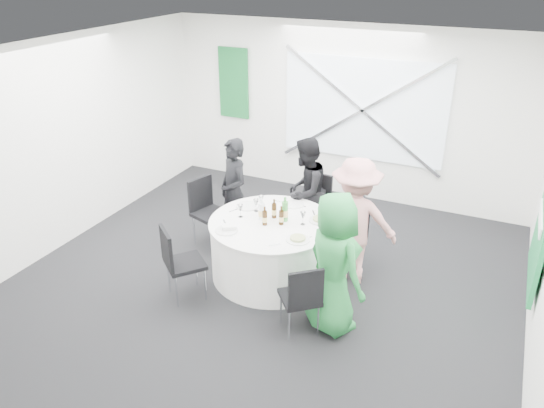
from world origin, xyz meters
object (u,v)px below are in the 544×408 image
at_px(chair_front_right, 302,295).
at_px(person_woman_pink, 354,221).
at_px(banquet_table, 272,248).
at_px(chair_back_right, 352,226).
at_px(person_man_back_left, 234,192).
at_px(person_woman_green, 334,264).
at_px(clear_water_bottle, 262,211).
at_px(chair_front_left, 178,258).
at_px(chair_back, 314,203).
at_px(green_water_bottle, 285,212).
at_px(person_man_back, 305,191).
at_px(chair_back_left, 206,206).

distance_m(chair_front_right, person_woman_pink, 1.32).
bearing_deg(banquet_table, person_woman_pink, 19.66).
bearing_deg(chair_back_right, person_woman_pink, -14.19).
xyz_separation_m(person_man_back_left, person_woman_green, (1.88, -1.26, 0.04)).
bearing_deg(chair_back_right, clear_water_bottle, -94.37).
bearing_deg(person_woman_pink, chair_front_left, 16.61).
bearing_deg(person_woman_pink, clear_water_bottle, -2.70).
bearing_deg(chair_front_right, person_woman_pink, -136.92).
height_order(chair_back, clear_water_bottle, clear_water_bottle).
bearing_deg(banquet_table, chair_front_left, -130.04).
distance_m(banquet_table, chair_front_right, 1.23).
height_order(chair_back, person_woman_green, person_woman_green).
bearing_deg(clear_water_bottle, person_man_back_left, 140.47).
relative_size(person_woman_green, green_water_bottle, 5.08).
bearing_deg(person_man_back, chair_back, 131.40).
distance_m(chair_back_right, person_woman_green, 1.29).
bearing_deg(banquet_table, person_man_back_left, 145.30).
bearing_deg(banquet_table, chair_back, 82.71).
distance_m(chair_back_left, chair_back_right, 2.04).
relative_size(person_man_back_left, person_man_back, 0.99).
bearing_deg(chair_back, chair_front_right, -65.05).
relative_size(chair_back, person_man_back, 0.64).
relative_size(person_man_back, green_water_bottle, 4.84).
distance_m(person_man_back_left, clear_water_bottle, 0.93).
xyz_separation_m(person_man_back_left, person_man_back, (0.89, 0.41, 0.01)).
distance_m(banquet_table, chair_back_left, 1.26).
bearing_deg(person_man_back, chair_back_right, 65.22).
relative_size(chair_back_left, person_woman_pink, 0.58).
relative_size(person_man_back, person_woman_green, 0.95).
bearing_deg(person_woman_pink, person_man_back_left, -27.75).
height_order(person_man_back, clear_water_bottle, person_man_back).
height_order(chair_front_left, person_woman_green, person_woman_green).
relative_size(chair_back_right, person_man_back_left, 0.67).
bearing_deg(green_water_bottle, chair_front_left, -131.91).
relative_size(chair_front_left, green_water_bottle, 2.96).
height_order(chair_front_right, person_woman_green, person_woman_green).
bearing_deg(chair_back_left, chair_back, -44.00).
distance_m(person_woman_pink, green_water_bottle, 0.85).
bearing_deg(banquet_table, person_woman_green, -32.98).
distance_m(chair_back, chair_front_right, 2.13).
bearing_deg(clear_water_bottle, person_man_back, 79.66).
height_order(chair_back_left, person_woman_pink, person_woman_pink).
bearing_deg(person_woman_pink, chair_back_left, -21.15).
bearing_deg(chair_back_right, chair_front_left, -82.14).
xyz_separation_m(chair_back_right, person_man_back_left, (-1.70, -0.01, 0.16)).
bearing_deg(chair_back_left, banquet_table, -90.00).
height_order(banquet_table, chair_front_right, chair_front_right).
bearing_deg(banquet_table, clear_water_bottle, 177.90).
bearing_deg(person_woman_green, clear_water_bottle, 3.15).
bearing_deg(person_man_back_left, person_woman_green, 0.93).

